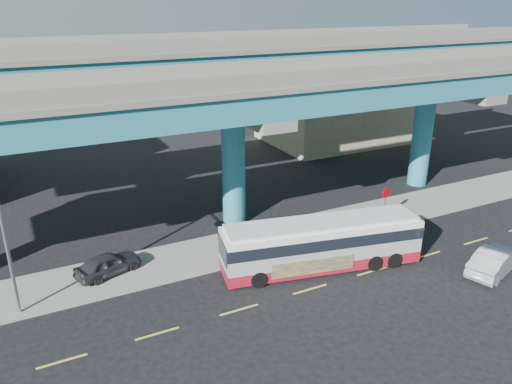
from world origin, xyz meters
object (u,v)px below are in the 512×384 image
parked_car (108,264)px  street_lamp (2,225)px  sedan (495,260)px  transit_bus (322,242)px  stop_sign (386,197)px

parked_car → street_lamp: street_lamp is taller
sedan → street_lamp: 24.46m
parked_car → street_lamp: (-4.44, -2.19, 4.12)m
transit_bus → street_lamp: bearing=-176.5°
street_lamp → transit_bus: bearing=-8.0°
sedan → stop_sign: size_ratio=1.87×
sedan → parked_car: sedan is taller
sedan → stop_sign: (-1.27, 7.50, 1.20)m
sedan → parked_car: bearing=46.6°
sedan → stop_sign: stop_sign is taller
transit_bus → street_lamp: size_ratio=1.55×
transit_bus → street_lamp: (-15.05, 2.13, 3.33)m
stop_sign → sedan: bearing=-65.8°
transit_bus → parked_car: 11.48m
transit_bus → sedan: 9.37m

